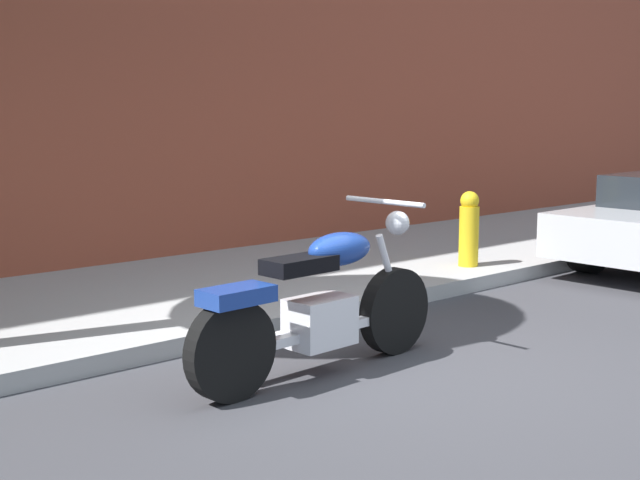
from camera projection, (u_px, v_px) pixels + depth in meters
name	position (u px, v px, depth m)	size (l,w,h in m)	color
ground_plane	(428.00, 370.00, 5.71)	(60.00, 60.00, 0.00)	#38383D
sidewalk	(193.00, 293.00, 7.80)	(22.06, 2.97, 0.14)	#9E9E9E
motorcycle	(319.00, 307.00, 5.56)	(2.09, 0.70, 1.11)	black
fire_hydrant	(469.00, 235.00, 8.70)	(0.20, 0.20, 0.91)	gold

